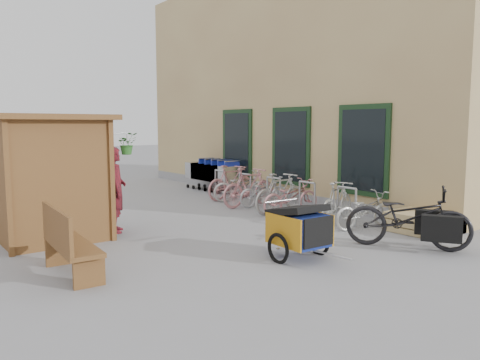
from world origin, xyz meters
TOP-DOWN VIEW (x-y plane):
  - ground at (0.00, 0.00)m, footprint 80.00×80.00m
  - building at (6.49, 4.50)m, footprint 6.07×13.00m
  - kiosk at (-3.28, 2.47)m, footprint 2.49×1.65m
  - bike_rack at (2.30, 2.40)m, footprint 0.05×5.35m
  - pallet_stack at (3.00, -1.40)m, footprint 1.00×1.20m
  - bench at (-3.68, 0.21)m, footprint 0.59×1.64m
  - shopping_carts at (3.00, 6.33)m, footprint 0.61×2.43m
  - child_trailer at (-0.34, -1.19)m, footprint 0.98×1.63m
  - cargo_bike at (1.67, -1.93)m, footprint 1.79×2.23m
  - person_kiosk at (-1.96, 2.51)m, footprint 0.65×0.76m
  - bike_0 at (2.35, -0.45)m, footprint 1.60×0.80m
  - bike_1 at (2.38, 0.32)m, footprint 1.63×0.87m
  - bike_2 at (2.25, 1.71)m, footprint 1.71×0.74m
  - bike_3 at (2.15, 1.98)m, footprint 1.71×0.55m
  - bike_4 at (2.47, 2.98)m, footprint 1.60×0.70m
  - bike_5 at (2.10, 3.17)m, footprint 1.78×0.54m
  - bike_6 at (2.50, 4.03)m, footprint 1.77×1.08m
  - bike_7 at (2.44, 4.44)m, footprint 1.74×0.59m

SIDE VIEW (x-z plane):
  - ground at x=0.00m, z-range 0.00..0.00m
  - pallet_stack at x=3.00m, z-range 0.01..0.41m
  - bike_0 at x=2.35m, z-range 0.00..0.80m
  - bike_4 at x=2.47m, z-range 0.00..0.81m
  - bike_2 at x=2.25m, z-range 0.00..0.87m
  - bike_6 at x=2.50m, z-range 0.00..0.88m
  - bike_1 at x=2.38m, z-range 0.00..0.94m
  - bike_3 at x=2.15m, z-range 0.00..1.02m
  - bike_7 at x=2.44m, z-range 0.00..1.03m
  - bike_rack at x=2.30m, z-range 0.08..0.95m
  - bench at x=-3.68m, z-range 0.01..1.03m
  - child_trailer at x=-0.34m, z-range 0.05..1.01m
  - bike_5 at x=2.10m, z-range 0.00..1.06m
  - cargo_bike at x=1.67m, z-range -0.01..1.13m
  - shopping_carts at x=3.00m, z-range 0.09..1.19m
  - person_kiosk at x=-1.96m, z-range 0.00..1.77m
  - kiosk at x=-3.28m, z-range 0.35..2.75m
  - building at x=6.49m, z-range -0.01..6.99m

